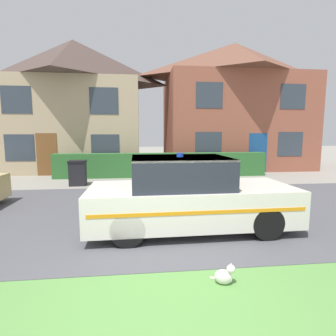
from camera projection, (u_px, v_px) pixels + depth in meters
The scene contains 8 objects.
ground_plane at pixel (162, 304), 3.18m from camera, with size 80.00×80.00×0.00m, color gray.
road_strip at pixel (150, 211), 7.02m from camera, with size 28.00×6.33×0.01m, color #4C4C51.
garden_hedge at pixel (162, 165), 12.68m from camera, with size 10.18×0.57×1.15m, color #2D662D.
police_car at pixel (188, 196), 5.63m from camera, with size 4.35×1.83×1.65m.
cat at pixel (225, 276), 3.60m from camera, with size 0.30×0.27×0.30m.
house_left at pixel (75, 104), 15.54m from camera, with size 7.83×6.11×7.46m.
house_right at pixel (233, 105), 16.23m from camera, with size 8.63×5.64×7.51m.
wheelie_bin at pixel (78, 173), 10.53m from camera, with size 0.69×0.60×1.01m.
Camera 1 is at (-0.25, -2.93, 2.06)m, focal length 28.00 mm.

